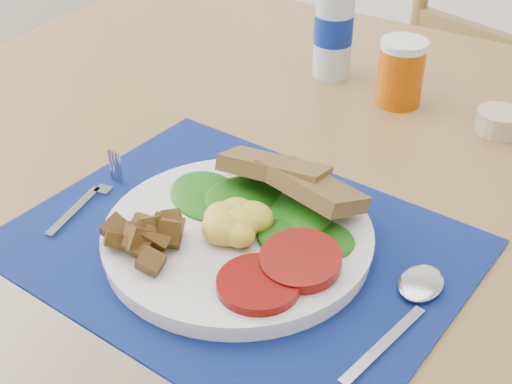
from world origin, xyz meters
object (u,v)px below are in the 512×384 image
at_px(chair_far, 497,79).
at_px(juice_glass, 401,74).
at_px(breakfast_plate, 231,230).
at_px(water_bottle, 334,20).

bearing_deg(chair_far, juice_glass, 105.69).
relative_size(breakfast_plate, water_bottle, 1.39).
xyz_separation_m(chair_far, breakfast_plate, (-0.05, -1.05, 0.23)).
bearing_deg(chair_far, water_bottle, 92.37).
relative_size(chair_far, water_bottle, 4.90).
distance_m(breakfast_plate, juice_glass, 0.44).
bearing_deg(water_bottle, breakfast_plate, -77.00).
relative_size(water_bottle, juice_glass, 2.25).
xyz_separation_m(breakfast_plate, water_bottle, (-0.11, 0.48, 0.07)).
bearing_deg(juice_glass, chair_far, 87.73).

